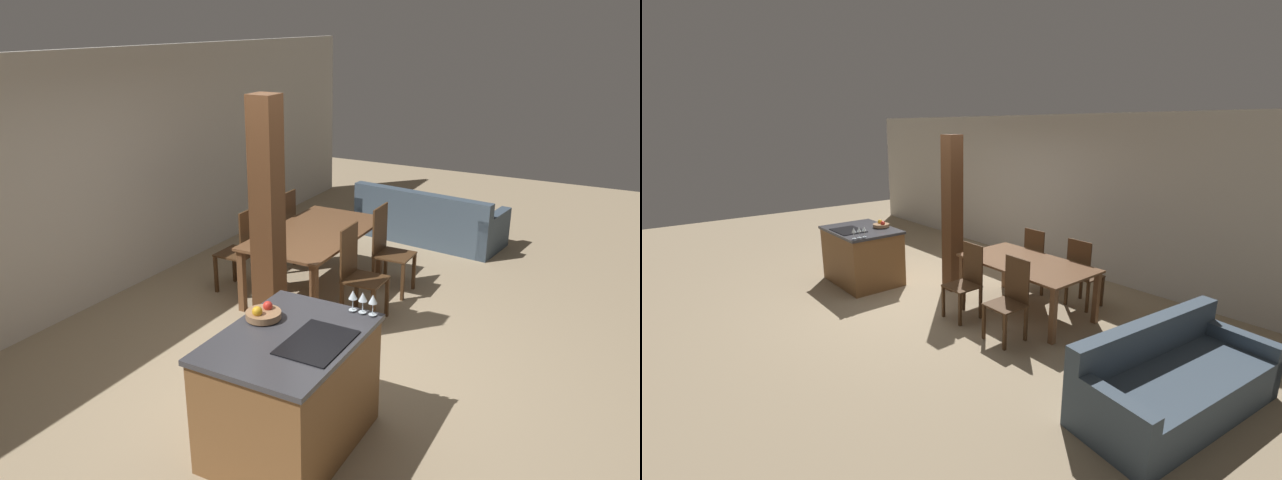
% 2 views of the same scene
% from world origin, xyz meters
% --- Properties ---
extents(ground_plane, '(16.00, 16.00, 0.00)m').
position_xyz_m(ground_plane, '(0.00, 0.00, 0.00)').
color(ground_plane, '#9E896B').
extents(wall_back, '(11.20, 0.08, 2.70)m').
position_xyz_m(wall_back, '(0.00, 2.69, 1.35)').
color(wall_back, beige).
rests_on(wall_back, ground_plane).
extents(kitchen_island, '(1.25, 0.92, 0.91)m').
position_xyz_m(kitchen_island, '(-1.12, -0.49, 0.45)').
color(kitchen_island, brown).
rests_on(kitchen_island, ground_plane).
extents(fruit_bowl, '(0.26, 0.26, 0.11)m').
position_xyz_m(fruit_bowl, '(-1.00, -0.19, 0.95)').
color(fruit_bowl, '#99704C').
rests_on(fruit_bowl, kitchen_island).
extents(wine_glass_near, '(0.07, 0.07, 0.16)m').
position_xyz_m(wine_glass_near, '(-0.57, -0.87, 1.03)').
color(wine_glass_near, silver).
rests_on(wine_glass_near, kitchen_island).
extents(wine_glass_middle, '(0.07, 0.07, 0.16)m').
position_xyz_m(wine_glass_middle, '(-0.57, -0.79, 1.03)').
color(wine_glass_middle, silver).
rests_on(wine_glass_middle, kitchen_island).
extents(wine_glass_far, '(0.07, 0.07, 0.16)m').
position_xyz_m(wine_glass_far, '(-0.57, -0.71, 1.03)').
color(wine_glass_far, silver).
rests_on(wine_glass_far, kitchen_island).
extents(dining_table, '(1.79, 1.01, 0.72)m').
position_xyz_m(dining_table, '(1.39, 0.68, 0.64)').
color(dining_table, brown).
rests_on(dining_table, ground_plane).
extents(dining_chair_near_left, '(0.40, 0.40, 1.00)m').
position_xyz_m(dining_chair_near_left, '(0.98, -0.04, 0.52)').
color(dining_chair_near_left, '#472D19').
rests_on(dining_chair_near_left, ground_plane).
extents(dining_chair_near_right, '(0.40, 0.40, 1.00)m').
position_xyz_m(dining_chair_near_right, '(1.79, -0.04, 0.52)').
color(dining_chair_near_right, '#472D19').
rests_on(dining_chair_near_right, ground_plane).
extents(dining_chair_far_left, '(0.40, 0.40, 1.00)m').
position_xyz_m(dining_chair_far_left, '(0.98, 1.41, 0.52)').
color(dining_chair_far_left, '#472D19').
rests_on(dining_chair_far_left, ground_plane).
extents(dining_chair_far_right, '(0.40, 0.40, 1.00)m').
position_xyz_m(dining_chair_far_right, '(1.79, 1.41, 0.52)').
color(dining_chair_far_right, '#472D19').
rests_on(dining_chair_far_right, ground_plane).
extents(couch, '(1.08, 2.12, 0.76)m').
position_xyz_m(couch, '(3.68, 0.12, 0.26)').
color(couch, '#3D4C5B').
rests_on(couch, ground_plane).
extents(timber_post, '(0.24, 0.24, 2.39)m').
position_xyz_m(timber_post, '(0.07, 0.45, 1.19)').
color(timber_post, '#4C2D19').
rests_on(timber_post, ground_plane).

